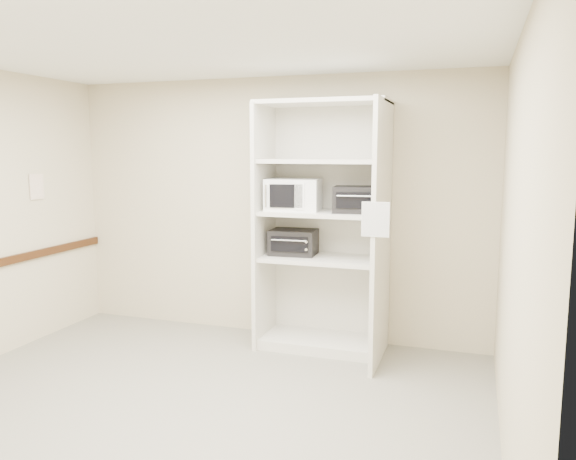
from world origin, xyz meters
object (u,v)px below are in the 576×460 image
(shelving_unit, at_px, (327,236))
(toaster_oven_upper, at_px, (357,199))
(toaster_oven_lower, at_px, (294,242))
(microwave, at_px, (294,195))

(shelving_unit, bearing_deg, toaster_oven_upper, -4.00)
(shelving_unit, bearing_deg, toaster_oven_lower, 173.62)
(toaster_oven_lower, bearing_deg, microwave, -77.25)
(shelving_unit, xyz_separation_m, toaster_oven_lower, (-0.35, 0.04, -0.09))
(shelving_unit, xyz_separation_m, toaster_oven_upper, (0.29, -0.02, 0.36))
(toaster_oven_upper, xyz_separation_m, toaster_oven_lower, (-0.64, 0.06, -0.45))
(microwave, distance_m, toaster_oven_lower, 0.48)
(shelving_unit, relative_size, toaster_oven_upper, 5.63)
(toaster_oven_upper, height_order, toaster_oven_lower, toaster_oven_upper)
(microwave, bearing_deg, toaster_oven_upper, -7.33)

